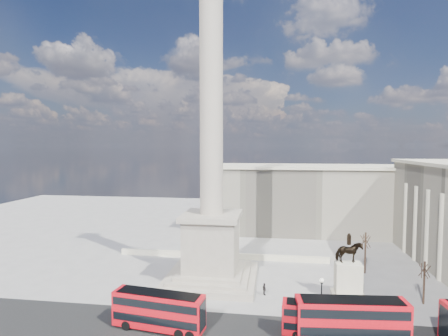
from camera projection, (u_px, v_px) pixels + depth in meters
name	position (u px, v px, depth m)	size (l,w,h in m)	color
ground	(206.00, 293.00, 50.73)	(180.00, 180.00, 0.00)	#999691
asphalt_road	(232.00, 332.00, 40.15)	(120.00, 9.00, 0.01)	black
nelsons_column	(212.00, 200.00, 54.85)	(14.00, 14.00, 49.85)	#A89E8C
balustrade_wall	(222.00, 256.00, 66.50)	(40.00, 0.60, 1.10)	beige
building_northeast	(315.00, 199.00, 86.97)	(51.00, 17.00, 16.60)	#B9B198
red_bus_a	(159.00, 310.00, 40.60)	(11.14, 3.96, 4.42)	red
red_bus_b	(326.00, 320.00, 38.85)	(9.72, 2.97, 3.89)	red
red_bus_c	(352.00, 320.00, 37.96)	(12.07, 3.69, 4.82)	red
victorian_lamp	(321.00, 298.00, 41.55)	(0.49, 0.49, 5.74)	black
equestrian_statue	(348.00, 275.00, 49.44)	(4.46, 3.34, 9.16)	beige
bare_tree_mid	(425.00, 269.00, 47.09)	(1.62, 1.62, 6.15)	#332319
bare_tree_far	(366.00, 240.00, 58.43)	(1.79, 1.79, 7.31)	#332319
pedestrian_walking	(324.00, 302.00, 45.90)	(0.70, 0.46, 1.91)	black
pedestrian_crossing	(264.00, 289.00, 50.16)	(1.03, 0.43, 1.75)	black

